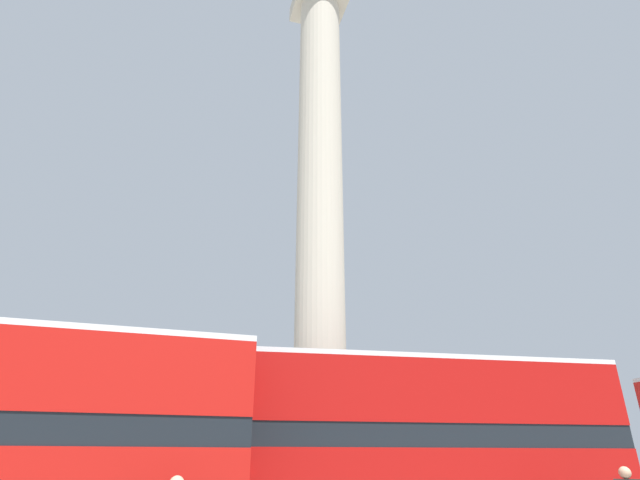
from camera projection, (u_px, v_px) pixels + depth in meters
The scene contains 3 objects.
monument_column at pixel (320, 236), 20.51m from camera, with size 4.79×4.79×25.23m.
bus_a at pixel (403, 439), 12.76m from camera, with size 11.53×3.67×4.39m.
street_lamp at pixel (228, 426), 15.21m from camera, with size 0.42×0.42×5.07m.
Camera 1 is at (-5.22, -17.94, 1.91)m, focal length 28.00 mm.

